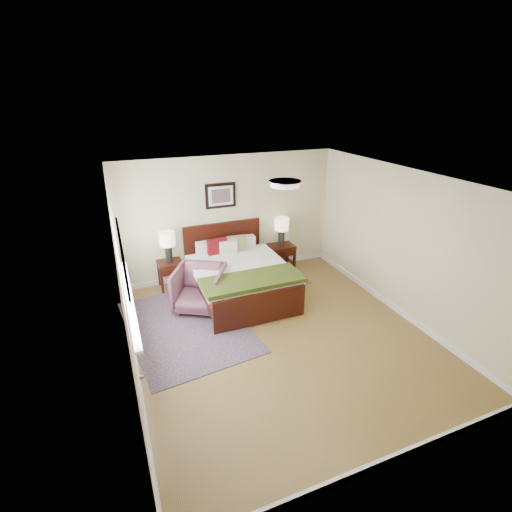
% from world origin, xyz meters
% --- Properties ---
extents(floor, '(5.00, 5.00, 0.00)m').
position_xyz_m(floor, '(0.00, 0.00, 0.00)').
color(floor, olive).
rests_on(floor, ground).
extents(back_wall, '(4.50, 0.04, 2.50)m').
position_xyz_m(back_wall, '(0.00, 2.50, 1.25)').
color(back_wall, beige).
rests_on(back_wall, ground).
extents(front_wall, '(4.50, 0.04, 2.50)m').
position_xyz_m(front_wall, '(0.00, -2.50, 1.25)').
color(front_wall, beige).
rests_on(front_wall, ground).
extents(left_wall, '(0.04, 5.00, 2.50)m').
position_xyz_m(left_wall, '(-2.25, 0.00, 1.25)').
color(left_wall, beige).
rests_on(left_wall, ground).
extents(right_wall, '(0.04, 5.00, 2.50)m').
position_xyz_m(right_wall, '(2.25, 0.00, 1.25)').
color(right_wall, beige).
rests_on(right_wall, ground).
extents(ceiling, '(4.50, 5.00, 0.02)m').
position_xyz_m(ceiling, '(0.00, 0.00, 2.50)').
color(ceiling, white).
rests_on(ceiling, back_wall).
extents(window, '(0.11, 2.72, 1.32)m').
position_xyz_m(window, '(-2.20, 0.70, 1.38)').
color(window, silver).
rests_on(window, left_wall).
extents(door, '(0.06, 1.00, 2.18)m').
position_xyz_m(door, '(-2.23, -1.75, 1.07)').
color(door, silver).
rests_on(door, ground).
extents(ceil_fixture, '(0.44, 0.44, 0.08)m').
position_xyz_m(ceil_fixture, '(0.00, 0.00, 2.47)').
color(ceil_fixture, white).
rests_on(ceil_fixture, ceiling).
extents(bed, '(1.75, 2.12, 1.14)m').
position_xyz_m(bed, '(-0.18, 1.46, 0.53)').
color(bed, '#341107').
rests_on(bed, ground).
extents(wall_art, '(0.62, 0.05, 0.50)m').
position_xyz_m(wall_art, '(-0.18, 2.47, 1.72)').
color(wall_art, black).
rests_on(wall_art, back_wall).
extents(nightstand_left, '(0.47, 0.42, 0.56)m').
position_xyz_m(nightstand_left, '(-1.33, 2.25, 0.44)').
color(nightstand_left, '#341107').
rests_on(nightstand_left, ground).
extents(nightstand_right, '(0.55, 0.41, 0.55)m').
position_xyz_m(nightstand_right, '(1.08, 2.26, 0.34)').
color(nightstand_right, '#341107').
rests_on(nightstand_right, ground).
extents(lamp_left, '(0.30, 0.30, 0.61)m').
position_xyz_m(lamp_left, '(-1.33, 2.27, 0.98)').
color(lamp_left, black).
rests_on(lamp_left, nightstand_left).
extents(lamp_right, '(0.30, 0.30, 0.61)m').
position_xyz_m(lamp_right, '(1.08, 2.27, 0.97)').
color(lamp_right, black).
rests_on(lamp_right, nightstand_right).
extents(armchair, '(1.16, 1.17, 0.79)m').
position_xyz_m(armchair, '(-0.98, 1.29, 0.39)').
color(armchair, brown).
rests_on(armchair, ground).
extents(rug_persian, '(2.08, 2.73, 0.01)m').
position_xyz_m(rug_persian, '(-1.35, 0.81, 0.01)').
color(rug_persian, '#0D0E44').
rests_on(rug_persian, ground).
extents(rug_navy, '(0.98, 1.23, 0.01)m').
position_xyz_m(rug_navy, '(0.90, 1.80, 0.01)').
color(rug_navy, black).
rests_on(rug_navy, ground).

